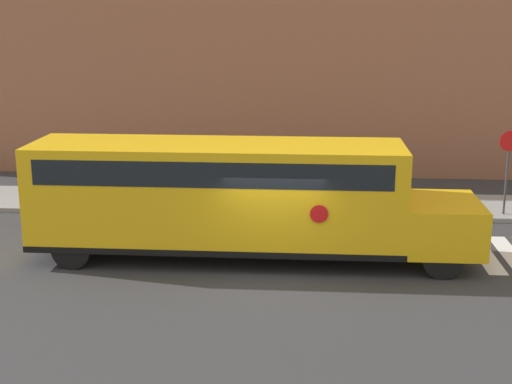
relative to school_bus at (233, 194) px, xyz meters
name	(u,v)px	position (x,y,z in m)	size (l,w,h in m)	color
ground_plane	(274,275)	(1.15, -1.19, -1.78)	(60.00, 60.00, 0.00)	#333335
sidewalk_strip	(284,204)	(1.15, 5.31, -1.70)	(44.00, 3.00, 0.15)	gray
building_backdrop	(291,15)	(1.15, 11.81, 4.45)	(32.00, 4.00, 12.45)	#935B42
school_bus	(233,194)	(0.00, 0.00, 0.00)	(11.61, 2.57, 3.10)	yellow
stop_sign	(508,162)	(8.17, 4.34, 0.05)	(0.64, 0.10, 2.83)	#38383A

